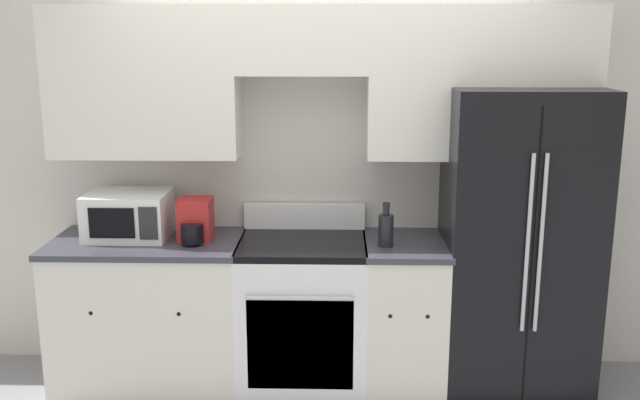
% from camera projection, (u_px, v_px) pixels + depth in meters
% --- Properties ---
extents(wall_back, '(8.00, 0.39, 2.60)m').
position_uv_depth(wall_back, '(322.00, 131.00, 4.30)').
color(wall_back, beige).
rests_on(wall_back, ground_plane).
extents(lower_cabinets_left, '(1.13, 0.64, 0.90)m').
position_uv_depth(lower_cabinets_left, '(150.00, 311.00, 4.30)').
color(lower_cabinets_left, silver).
rests_on(lower_cabinets_left, ground_plane).
extents(lower_cabinets_right, '(0.48, 0.64, 0.90)m').
position_uv_depth(lower_cabinets_right, '(403.00, 314.00, 4.27)').
color(lower_cabinets_right, silver).
rests_on(lower_cabinets_right, ground_plane).
extents(oven_range, '(0.75, 0.65, 1.06)m').
position_uv_depth(oven_range, '(303.00, 312.00, 4.28)').
color(oven_range, white).
rests_on(oven_range, ground_plane).
extents(refrigerator, '(0.85, 0.77, 1.80)m').
position_uv_depth(refrigerator, '(516.00, 240.00, 4.21)').
color(refrigerator, black).
rests_on(refrigerator, ground_plane).
extents(microwave, '(0.48, 0.38, 0.27)m').
position_uv_depth(microwave, '(129.00, 215.00, 4.24)').
color(microwave, white).
rests_on(microwave, lower_cabinets_left).
extents(bottle, '(0.09, 0.09, 0.26)m').
position_uv_depth(bottle, '(386.00, 229.00, 4.06)').
color(bottle, black).
rests_on(bottle, lower_cabinets_right).
extents(coffee_maker, '(0.19, 0.27, 0.25)m').
position_uv_depth(coffee_maker, '(195.00, 222.00, 4.17)').
color(coffee_maker, '#B22323').
rests_on(coffee_maker, lower_cabinets_left).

